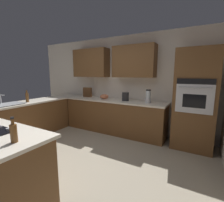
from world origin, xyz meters
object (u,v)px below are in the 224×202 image
at_px(dish_soap_bottle, 27,97).
at_px(kettle, 125,97).
at_px(mixing_bowl, 104,97).
at_px(sink_unit, 6,104).
at_px(blender, 148,97).
at_px(spice_rack, 87,92).
at_px(wall_oven, 195,100).
at_px(second_bottle, 14,132).

bearing_deg(dish_soap_bottle, kettle, -145.49).
bearing_deg(mixing_bowl, sink_unit, 52.61).
distance_m(kettle, dish_soap_bottle, 2.45).
distance_m(blender, spice_rack, 1.90).
xyz_separation_m(wall_oven, mixing_bowl, (2.25, -0.01, -0.08)).
distance_m(sink_unit, mixing_bowl, 2.35).
relative_size(sink_unit, kettle, 3.20).
xyz_separation_m(mixing_bowl, kettle, (-0.65, 0.00, 0.04)).
bearing_deg(second_bottle, dish_soap_bottle, -35.17).
height_order(mixing_bowl, kettle, kettle).
distance_m(mixing_bowl, kettle, 0.65).
bearing_deg(mixing_bowl, kettle, 180.00).
relative_size(mixing_bowl, dish_soap_bottle, 0.77).
height_order(spice_rack, second_bottle, spice_rack).
bearing_deg(sink_unit, wall_oven, -153.23).
bearing_deg(sink_unit, dish_soap_bottle, -96.95).
bearing_deg(mixing_bowl, second_bottle, 104.69).
xyz_separation_m(spice_rack, kettle, (-1.30, 0.07, -0.03)).
bearing_deg(wall_oven, blender, -0.77).
relative_size(wall_oven, sink_unit, 2.99).
height_order(wall_oven, blender, wall_oven).
distance_m(mixing_bowl, dish_soap_bottle, 1.95).
height_order(blender, second_bottle, blender).
distance_m(spice_rack, dish_soap_bottle, 1.63).
xyz_separation_m(wall_oven, blender, (1.00, -0.01, -0.01)).
xyz_separation_m(mixing_bowl, dish_soap_bottle, (1.37, 1.39, 0.06)).
bearing_deg(blender, second_bottle, 80.32).
relative_size(blender, second_bottle, 1.20).
distance_m(blender, mixing_bowl, 1.25).
bearing_deg(blender, spice_rack, -2.12).
bearing_deg(kettle, wall_oven, 179.52).
xyz_separation_m(blender, kettle, (0.60, -0.00, -0.03)).
distance_m(wall_oven, spice_rack, 2.90).
xyz_separation_m(kettle, second_bottle, (-0.11, 2.89, -0.00)).
bearing_deg(sink_unit, kettle, -138.04).
distance_m(mixing_bowl, second_bottle, 2.99).
distance_m(wall_oven, blender, 1.00).
bearing_deg(blender, kettle, -0.00).
xyz_separation_m(blender, spice_rack, (1.90, -0.07, 0.01)).
bearing_deg(dish_soap_bottle, sink_unit, 83.05).
height_order(dish_soap_bottle, second_bottle, dish_soap_bottle).
distance_m(mixing_bowl, spice_rack, 0.66).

